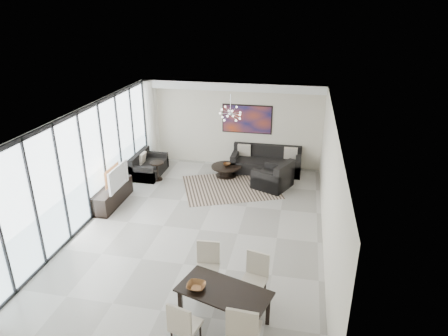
% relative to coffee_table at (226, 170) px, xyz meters
% --- Properties ---
extents(room_shell, '(6.00, 9.00, 2.90)m').
position_rel_coffee_table_xyz_m(room_shell, '(0.46, -3.42, 1.26)').
color(room_shell, '#A8A39B').
rests_on(room_shell, ground).
extents(window_wall, '(0.37, 8.95, 2.90)m').
position_rel_coffee_table_xyz_m(window_wall, '(-2.86, -3.42, 1.27)').
color(window_wall, white).
rests_on(window_wall, floor).
extents(soffit, '(5.98, 0.40, 0.26)m').
position_rel_coffee_table_xyz_m(soffit, '(-0.00, 0.88, 2.58)').
color(soffit, white).
rests_on(soffit, room_shell).
extents(painting, '(1.68, 0.04, 0.98)m').
position_rel_coffee_table_xyz_m(painting, '(0.50, 1.05, 1.46)').
color(painting, '#AF3D18').
rests_on(painting, room_shell).
extents(chandelier, '(0.66, 0.66, 0.71)m').
position_rel_coffee_table_xyz_m(chandelier, '(0.30, -0.92, 2.16)').
color(chandelier, silver).
rests_on(chandelier, room_shell).
extents(rug, '(3.39, 3.03, 0.01)m').
position_rel_coffee_table_xyz_m(rug, '(0.30, -0.82, -0.19)').
color(rug, black).
rests_on(rug, floor).
extents(coffee_table, '(0.98, 0.98, 0.34)m').
position_rel_coffee_table_xyz_m(coffee_table, '(0.00, 0.00, 0.00)').
color(coffee_table, black).
rests_on(coffee_table, floor).
extents(bowl_coffee, '(0.27, 0.27, 0.08)m').
position_rel_coffee_table_xyz_m(bowl_coffee, '(0.02, 0.04, 0.19)').
color(bowl_coffee, brown).
rests_on(bowl_coffee, coffee_table).
extents(sofa_main, '(2.29, 0.94, 0.83)m').
position_rel_coffee_table_xyz_m(sofa_main, '(1.23, 0.65, 0.09)').
color(sofa_main, black).
rests_on(sofa_main, floor).
extents(loveseat, '(0.83, 1.47, 0.73)m').
position_rel_coffee_table_xyz_m(loveseat, '(-2.54, -0.37, 0.06)').
color(loveseat, black).
rests_on(loveseat, floor).
extents(armchair, '(1.30, 1.32, 0.85)m').
position_rel_coffee_table_xyz_m(armchair, '(1.59, -0.56, 0.10)').
color(armchair, black).
rests_on(armchair, floor).
extents(side_table, '(0.44, 0.44, 0.60)m').
position_rel_coffee_table_xyz_m(side_table, '(-2.09, -0.74, 0.21)').
color(side_table, black).
rests_on(side_table, floor).
extents(tv_console, '(0.48, 1.72, 0.54)m').
position_rel_coffee_table_xyz_m(tv_console, '(-2.76, -2.54, 0.08)').
color(tv_console, black).
rests_on(tv_console, floor).
extents(television, '(0.15, 1.11, 0.64)m').
position_rel_coffee_table_xyz_m(television, '(-2.60, -2.59, 0.66)').
color(television, gray).
rests_on(television, tv_console).
extents(dining_table, '(1.76, 1.24, 0.67)m').
position_rel_coffee_table_xyz_m(dining_table, '(1.19, -6.32, 0.38)').
color(dining_table, black).
rests_on(dining_table, floor).
extents(dining_chair_sw, '(0.53, 0.53, 0.94)m').
position_rel_coffee_table_xyz_m(dining_chair_sw, '(0.67, -7.07, 0.35)').
color(dining_chair_sw, '#BBAF9B').
rests_on(dining_chair_sw, floor).
extents(dining_chair_se, '(0.52, 0.52, 1.08)m').
position_rel_coffee_table_xyz_m(dining_chair_se, '(1.65, -7.07, 0.43)').
color(dining_chair_se, '#BBAF9B').
rests_on(dining_chair_se, floor).
extents(dining_chair_nw, '(0.49, 0.49, 0.99)m').
position_rel_coffee_table_xyz_m(dining_chair_nw, '(0.69, -5.45, 0.37)').
color(dining_chair_nw, '#BBAF9B').
rests_on(dining_chair_nw, floor).
extents(dining_chair_ne, '(0.54, 0.54, 0.97)m').
position_rel_coffee_table_xyz_m(dining_chair_ne, '(1.66, -5.60, 0.36)').
color(dining_chair_ne, '#BBAF9B').
rests_on(dining_chair_ne, floor).
extents(bowl_dining, '(0.34, 0.34, 0.08)m').
position_rel_coffee_table_xyz_m(bowl_dining, '(0.71, -6.35, 0.51)').
color(bowl_dining, brown).
rests_on(bowl_dining, dining_table).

